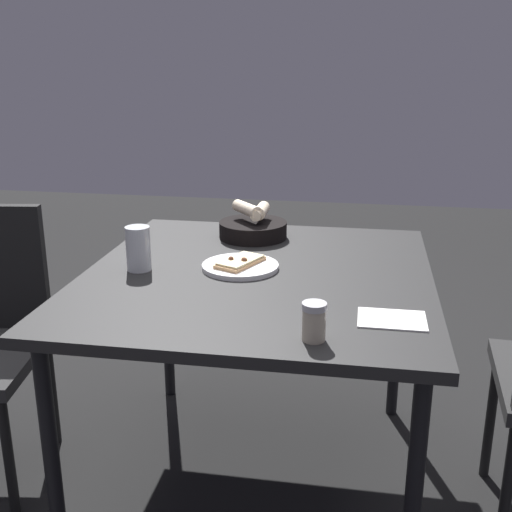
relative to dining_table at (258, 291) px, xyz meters
The scene contains 7 objects.
ground 0.64m from the dining_table, ahead, with size 8.00×8.00×0.00m, color black.
dining_table is the anchor object (origin of this frame).
pizza_plate 0.09m from the dining_table, 21.46° to the right, with size 0.22×0.22×0.04m.
bread_basket 0.37m from the dining_table, 77.88° to the right, with size 0.23×0.23×0.12m.
beer_glass 0.36m from the dining_table, ahead, with size 0.07×0.07×0.13m.
pepper_shaker 0.48m from the dining_table, 114.71° to the left, with size 0.05×0.05×0.09m.
napkin 0.47m from the dining_table, 142.27° to the left, with size 0.16×0.12×0.00m.
Camera 1 is at (-0.29, 1.72, 1.31)m, focal length 44.95 mm.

